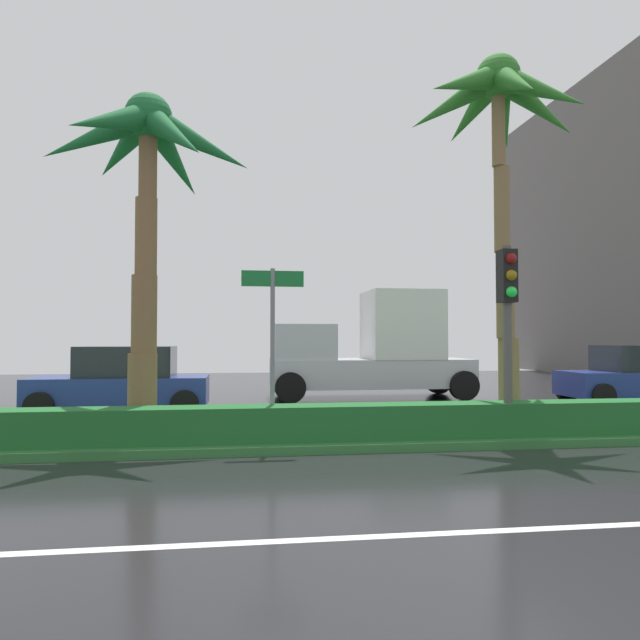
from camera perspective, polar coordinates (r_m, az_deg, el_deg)
name	(u,v)px	position (r m, az deg, el deg)	size (l,w,h in m)	color
ground_plane	(331,429)	(12.87, 1.05, -10.59)	(90.00, 42.00, 0.10)	black
near_lane_divider_stripe	(443,533)	(6.20, 11.85, -19.63)	(81.00, 0.14, 0.01)	white
median_strip	(339,431)	(11.87, 1.81, -10.71)	(85.50, 4.00, 0.15)	#2D6B33
median_hedge	(352,422)	(10.45, 3.13, -9.84)	(76.50, 0.70, 0.60)	#1E6028
palm_tree_mid_left	(146,170)	(12.03, -16.53, 13.81)	(4.09, 3.80, 6.47)	brown
palm_tree_centre_left	(499,123)	(13.25, 16.97, 17.87)	(3.74, 3.84, 7.61)	brown
traffic_signal_median_right	(508,305)	(11.13, 17.78, 1.42)	(0.28, 0.43, 3.44)	#4C4C47
street_name_sign	(273,329)	(10.37, -4.63, -0.88)	(1.10, 0.08, 3.00)	slate
car_in_traffic_leading	(123,382)	(15.61, -18.62, -5.72)	(4.30, 2.02, 1.72)	navy
box_truck_lead	(373,350)	(19.10, 5.13, -2.93)	(6.40, 2.64, 3.46)	silver
car_in_traffic_second	(637,376)	(19.68, 28.47, -4.78)	(4.30, 2.02, 1.72)	navy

